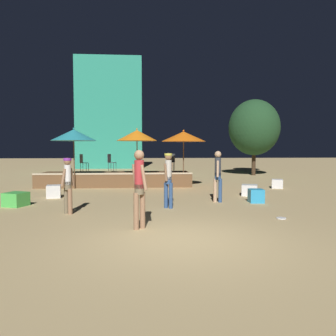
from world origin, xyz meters
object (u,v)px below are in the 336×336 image
(patio_umbrella_1, at_px, (184,137))
(person_3, at_px, (218,174))
(patio_umbrella_2, at_px, (74,135))
(cube_seat_3, at_px, (16,199))
(patio_umbrella_0, at_px, (137,135))
(bistro_chair_2, at_px, (171,160))
(frisbee_disc, at_px, (281,218))
(cube_seat_4, at_px, (54,191))
(bistro_chair_0, at_px, (111,161))
(background_tree_1, at_px, (254,139))
(background_tree_0, at_px, (254,128))
(person_2, at_px, (68,183))
(person_0, at_px, (139,185))
(cube_seat_2, at_px, (277,184))
(cube_seat_0, at_px, (250,190))
(cube_seat_1, at_px, (256,196))
(person_4, at_px, (168,177))
(bistro_chair_1, at_px, (83,161))

(patio_umbrella_1, relative_size, person_3, 1.55)
(patio_umbrella_2, relative_size, cube_seat_3, 3.52)
(patio_umbrella_0, bearing_deg, bistro_chair_2, 40.74)
(patio_umbrella_0, bearing_deg, frisbee_disc, -61.74)
(cube_seat_4, bearing_deg, bistro_chair_2, 43.68)
(bistro_chair_0, distance_m, background_tree_1, 14.95)
(person_3, height_order, background_tree_0, background_tree_0)
(person_2, bearing_deg, background_tree_0, -90.90)
(cube_seat_3, xyz_separation_m, person_0, (4.18, -3.42, 0.83))
(person_2, distance_m, bistro_chair_0, 7.76)
(person_2, bearing_deg, bistro_chair_0, -57.16)
(person_0, xyz_separation_m, background_tree_0, (8.02, 15.34, 2.37))
(patio_umbrella_1, xyz_separation_m, bistro_chair_0, (-3.71, 1.44, -1.23))
(patio_umbrella_1, bearing_deg, frisbee_disc, -76.25)
(patio_umbrella_2, distance_m, cube_seat_2, 10.09)
(cube_seat_0, distance_m, cube_seat_1, 1.73)
(patio_umbrella_2, distance_m, background_tree_0, 13.39)
(cube_seat_1, height_order, background_tree_1, background_tree_1)
(cube_seat_2, xyz_separation_m, person_0, (-6.58, -7.63, 0.85))
(cube_seat_2, xyz_separation_m, background_tree_0, (1.44, 7.71, 3.22))
(patio_umbrella_2, relative_size, background_tree_0, 0.54)
(patio_umbrella_0, height_order, background_tree_1, background_tree_1)
(cube_seat_4, bearing_deg, cube_seat_3, -112.30)
(background_tree_1, bearing_deg, cube_seat_3, -130.11)
(person_3, bearing_deg, cube_seat_1, 7.44)
(cube_seat_0, bearing_deg, patio_umbrella_0, 145.46)
(patio_umbrella_0, height_order, person_4, patio_umbrella_0)
(cube_seat_0, relative_size, bistro_chair_0, 0.87)
(person_4, height_order, bistro_chair_0, person_4)
(cube_seat_0, height_order, person_3, person_3)
(patio_umbrella_0, relative_size, person_0, 1.54)
(cube_seat_0, xyz_separation_m, bistro_chair_1, (-7.45, 3.95, 1.06))
(cube_seat_2, distance_m, person_4, 7.59)
(cube_seat_1, bearing_deg, bistro_chair_1, 141.56)
(patio_umbrella_1, bearing_deg, cube_seat_3, -142.20)
(bistro_chair_0, relative_size, frisbee_disc, 3.39)
(cube_seat_1, relative_size, background_tree_0, 0.10)
(cube_seat_1, distance_m, cube_seat_3, 8.28)
(cube_seat_1, bearing_deg, cube_seat_4, 167.36)
(cube_seat_1, xyz_separation_m, bistro_chair_2, (-2.50, 6.50, 1.05))
(person_4, distance_m, frisbee_disc, 3.63)
(cube_seat_3, xyz_separation_m, person_4, (5.07, -0.75, 0.79))
(background_tree_0, xyz_separation_m, background_tree_1, (1.43, 4.26, -0.71))
(cube_seat_3, xyz_separation_m, background_tree_1, (13.63, 16.17, 2.50))
(cube_seat_4, relative_size, frisbee_disc, 2.29)
(person_0, xyz_separation_m, person_3, (2.75, 3.72, -0.04))
(background_tree_0, bearing_deg, cube_seat_3, -135.66)
(frisbee_disc, bearing_deg, cube_seat_1, 85.00)
(background_tree_0, bearing_deg, bistro_chair_1, -151.00)
(person_2, relative_size, bistro_chair_2, 1.84)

